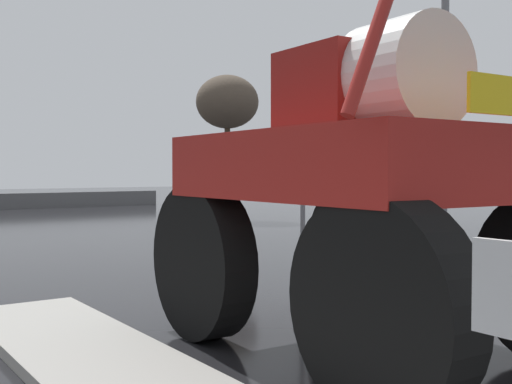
% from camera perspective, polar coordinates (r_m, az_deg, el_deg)
% --- Properties ---
extents(ground_plane, '(120.00, 120.00, 0.00)m').
position_cam_1_polar(ground_plane, '(19.76, -17.95, -4.56)').
color(ground_plane, black).
extents(oversize_sprayer, '(3.88, 5.40, 4.66)m').
position_cam_1_polar(oversize_sprayer, '(7.73, 10.08, 0.24)').
color(oversize_sprayer, black).
rests_on(oversize_sprayer, ground).
extents(traffic_signal_near_right, '(0.24, 0.54, 4.11)m').
position_cam_1_polar(traffic_signal_near_right, '(14.19, 3.87, 5.15)').
color(traffic_signal_near_right, slate).
rests_on(traffic_signal_near_right, ground).
extents(streetlight_near_right, '(2.21, 0.24, 8.90)m').
position_cam_1_polar(streetlight_near_right, '(15.62, 17.06, 11.97)').
color(streetlight_near_right, slate).
rests_on(streetlight_near_right, ground).
extents(bare_tree_right, '(2.87, 2.87, 6.58)m').
position_cam_1_polar(bare_tree_right, '(29.20, -2.61, 8.05)').
color(bare_tree_right, '#473828').
rests_on(bare_tree_right, ground).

